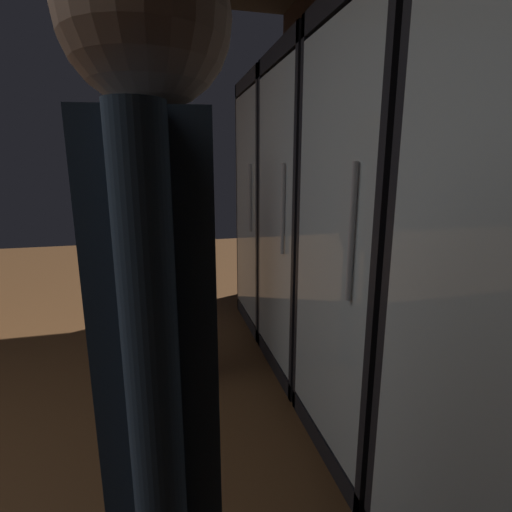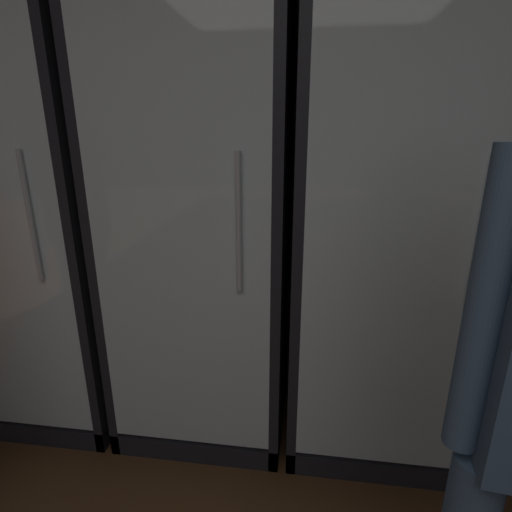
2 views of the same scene
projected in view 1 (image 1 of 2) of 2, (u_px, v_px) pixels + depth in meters
The scene contains 5 objects.
cooler_far_left at pixel (286, 210), 3.20m from camera, with size 0.76×0.63×2.00m.
cooler_left at pixel (326, 223), 2.45m from camera, with size 0.76×0.63×2.00m.
cooler_center at pixel (401, 248), 1.70m from camera, with size 0.76×0.63×2.00m.
shopper_near at pixel (174, 217), 2.18m from camera, with size 0.28×0.24×1.65m.
shopper_far at pixel (166, 373), 0.59m from camera, with size 0.31×0.22×1.64m.
Camera 1 is at (1.07, 1.70, 1.33)m, focal length 27.00 mm.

